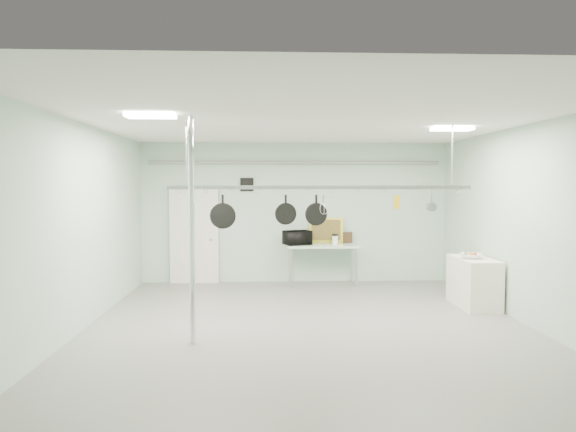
{
  "coord_description": "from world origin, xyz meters",
  "views": [
    {
      "loc": [
        -0.67,
        -7.78,
        2.24
      ],
      "look_at": [
        -0.29,
        1.0,
        1.71
      ],
      "focal_mm": 32.0,
      "sensor_mm": 36.0,
      "label": 1
    }
  ],
  "objects_px": {
    "coffee_canister": "(335,240)",
    "skillet_right": "(316,210)",
    "skillet_mid": "(286,209)",
    "side_cabinet": "(474,282)",
    "skillet_left": "(223,212)",
    "pot_rack": "(321,186)",
    "fruit_bowl": "(471,256)",
    "chrome_pole": "(192,231)",
    "microwave": "(297,238)",
    "prep_table": "(323,248)"
  },
  "relations": [
    {
      "from": "coffee_canister",
      "to": "skillet_mid",
      "type": "height_order",
      "value": "skillet_mid"
    },
    {
      "from": "skillet_mid",
      "to": "skillet_left",
      "type": "bearing_deg",
      "value": 169.04
    },
    {
      "from": "side_cabinet",
      "to": "pot_rack",
      "type": "xyz_separation_m",
      "value": [
        -2.95,
        -1.1,
        1.78
      ]
    },
    {
      "from": "fruit_bowl",
      "to": "side_cabinet",
      "type": "bearing_deg",
      "value": 34.78
    },
    {
      "from": "microwave",
      "to": "fruit_bowl",
      "type": "bearing_deg",
      "value": 119.78
    },
    {
      "from": "microwave",
      "to": "skillet_mid",
      "type": "height_order",
      "value": "skillet_mid"
    },
    {
      "from": "fruit_bowl",
      "to": "skillet_right",
      "type": "height_order",
      "value": "skillet_right"
    },
    {
      "from": "skillet_mid",
      "to": "skillet_right",
      "type": "xyz_separation_m",
      "value": [
        0.48,
        0.0,
        -0.01
      ]
    },
    {
      "from": "side_cabinet",
      "to": "chrome_pole",
      "type": "bearing_deg",
      "value": -157.59
    },
    {
      "from": "chrome_pole",
      "to": "skillet_left",
      "type": "xyz_separation_m",
      "value": [
        0.36,
        0.9,
        0.21
      ]
    },
    {
      "from": "prep_table",
      "to": "pot_rack",
      "type": "xyz_separation_m",
      "value": [
        -0.4,
        -3.3,
        1.4
      ]
    },
    {
      "from": "microwave",
      "to": "skillet_mid",
      "type": "xyz_separation_m",
      "value": [
        -0.39,
        -3.29,
        0.79
      ]
    },
    {
      "from": "side_cabinet",
      "to": "skillet_left",
      "type": "xyz_separation_m",
      "value": [
        -4.49,
        -1.1,
        1.36
      ]
    },
    {
      "from": "skillet_left",
      "to": "skillet_right",
      "type": "height_order",
      "value": "same"
    },
    {
      "from": "coffee_canister",
      "to": "pot_rack",
      "type": "bearing_deg",
      "value": -101.65
    },
    {
      "from": "chrome_pole",
      "to": "pot_rack",
      "type": "bearing_deg",
      "value": 25.35
    },
    {
      "from": "pot_rack",
      "to": "fruit_bowl",
      "type": "xyz_separation_m",
      "value": [
        2.86,
        1.04,
        -1.28
      ]
    },
    {
      "from": "prep_table",
      "to": "fruit_bowl",
      "type": "distance_m",
      "value": 3.34
    },
    {
      "from": "prep_table",
      "to": "microwave",
      "type": "xyz_separation_m",
      "value": [
        -0.57,
        -0.01,
        0.23
      ]
    },
    {
      "from": "pot_rack",
      "to": "skillet_left",
      "type": "relative_size",
      "value": 8.87
    },
    {
      "from": "microwave",
      "to": "skillet_right",
      "type": "height_order",
      "value": "skillet_right"
    },
    {
      "from": "fruit_bowl",
      "to": "skillet_left",
      "type": "xyz_separation_m",
      "value": [
        -4.4,
        -1.04,
        0.87
      ]
    },
    {
      "from": "pot_rack",
      "to": "fruit_bowl",
      "type": "bearing_deg",
      "value": 19.92
    },
    {
      "from": "coffee_canister",
      "to": "skillet_left",
      "type": "distance_m",
      "value": 4.08
    },
    {
      "from": "fruit_bowl",
      "to": "skillet_right",
      "type": "relative_size",
      "value": 0.8
    },
    {
      "from": "pot_rack",
      "to": "coffee_canister",
      "type": "height_order",
      "value": "pot_rack"
    },
    {
      "from": "prep_table",
      "to": "fruit_bowl",
      "type": "height_order",
      "value": "fruit_bowl"
    },
    {
      "from": "chrome_pole",
      "to": "microwave",
      "type": "bearing_deg",
      "value": 67.54
    },
    {
      "from": "side_cabinet",
      "to": "fruit_bowl",
      "type": "xyz_separation_m",
      "value": [
        -0.09,
        -0.06,
        0.5
      ]
    },
    {
      "from": "chrome_pole",
      "to": "coffee_canister",
      "type": "bearing_deg",
      "value": 58.51
    },
    {
      "from": "chrome_pole",
      "to": "skillet_left",
      "type": "distance_m",
      "value": 0.99
    },
    {
      "from": "prep_table",
      "to": "side_cabinet",
      "type": "bearing_deg",
      "value": -40.79
    },
    {
      "from": "chrome_pole",
      "to": "fruit_bowl",
      "type": "height_order",
      "value": "chrome_pole"
    },
    {
      "from": "fruit_bowl",
      "to": "coffee_canister",
      "type": "bearing_deg",
      "value": 133.55
    },
    {
      "from": "microwave",
      "to": "skillet_right",
      "type": "xyz_separation_m",
      "value": [
        0.1,
        -3.29,
        0.78
      ]
    },
    {
      "from": "side_cabinet",
      "to": "skillet_left",
      "type": "relative_size",
      "value": 2.22
    },
    {
      "from": "side_cabinet",
      "to": "microwave",
      "type": "height_order",
      "value": "microwave"
    },
    {
      "from": "skillet_left",
      "to": "skillet_mid",
      "type": "height_order",
      "value": "same"
    },
    {
      "from": "coffee_canister",
      "to": "skillet_left",
      "type": "relative_size",
      "value": 0.36
    },
    {
      "from": "coffee_canister",
      "to": "skillet_right",
      "type": "xyz_separation_m",
      "value": [
        -0.75,
        -3.32,
        0.84
      ]
    },
    {
      "from": "skillet_left",
      "to": "skillet_mid",
      "type": "bearing_deg",
      "value": 1.32
    },
    {
      "from": "prep_table",
      "to": "skillet_mid",
      "type": "height_order",
      "value": "skillet_mid"
    },
    {
      "from": "fruit_bowl",
      "to": "chrome_pole",
      "type": "bearing_deg",
      "value": -157.86
    },
    {
      "from": "pot_rack",
      "to": "microwave",
      "type": "xyz_separation_m",
      "value": [
        -0.17,
        3.29,
        -1.17
      ]
    },
    {
      "from": "coffee_canister",
      "to": "skillet_right",
      "type": "distance_m",
      "value": 3.51
    },
    {
      "from": "chrome_pole",
      "to": "prep_table",
      "type": "bearing_deg",
      "value": 61.29
    },
    {
      "from": "skillet_mid",
      "to": "skillet_right",
      "type": "distance_m",
      "value": 0.48
    },
    {
      "from": "chrome_pole",
      "to": "microwave",
      "type": "height_order",
      "value": "chrome_pole"
    },
    {
      "from": "chrome_pole",
      "to": "pot_rack",
      "type": "xyz_separation_m",
      "value": [
        1.9,
        0.9,
        0.63
      ]
    },
    {
      "from": "pot_rack",
      "to": "skillet_right",
      "type": "relative_size",
      "value": 9.93
    }
  ]
}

